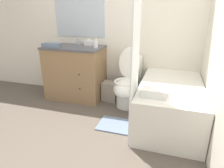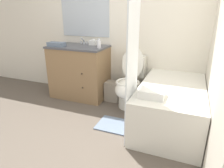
{
  "view_description": "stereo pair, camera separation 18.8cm",
  "coord_description": "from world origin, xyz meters",
  "px_view_note": "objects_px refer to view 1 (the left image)",
  "views": [
    {
      "loc": [
        0.78,
        -1.6,
        1.42
      ],
      "look_at": [
        0.07,
        0.69,
        0.52
      ],
      "focal_mm": 32.0,
      "sensor_mm": 36.0,
      "label": 1
    },
    {
      "loc": [
        0.96,
        -1.54,
        1.42
      ],
      "look_at": [
        0.07,
        0.69,
        0.52
      ],
      "focal_mm": 32.0,
      "sensor_mm": 36.0,
      "label": 2
    }
  ],
  "objects_px": {
    "vanity_cabinet": "(75,72)",
    "tissue_box": "(89,43)",
    "sink_faucet": "(79,42)",
    "bathtub": "(170,104)",
    "soap_dispenser": "(96,44)",
    "hand_towel_folded": "(52,45)",
    "bath_mat": "(118,125)",
    "wastebasket": "(110,91)",
    "bath_towel_folded": "(155,92)",
    "toilet": "(127,84)"
  },
  "relations": [
    {
      "from": "wastebasket",
      "to": "soap_dispenser",
      "type": "relative_size",
      "value": 2.26
    },
    {
      "from": "hand_towel_folded",
      "to": "bathtub",
      "type": "bearing_deg",
      "value": -7.13
    },
    {
      "from": "wastebasket",
      "to": "tissue_box",
      "type": "bearing_deg",
      "value": 160.98
    },
    {
      "from": "sink_faucet",
      "to": "bath_towel_folded",
      "type": "height_order",
      "value": "sink_faucet"
    },
    {
      "from": "sink_faucet",
      "to": "bathtub",
      "type": "bearing_deg",
      "value": -20.87
    },
    {
      "from": "tissue_box",
      "to": "hand_towel_folded",
      "type": "distance_m",
      "value": 0.59
    },
    {
      "from": "hand_towel_folded",
      "to": "tissue_box",
      "type": "bearing_deg",
      "value": 35.19
    },
    {
      "from": "toilet",
      "to": "bathtub",
      "type": "height_order",
      "value": "toilet"
    },
    {
      "from": "vanity_cabinet",
      "to": "sink_faucet",
      "type": "xyz_separation_m",
      "value": [
        -0.0,
        0.19,
        0.46
      ]
    },
    {
      "from": "soap_dispenser",
      "to": "hand_towel_folded",
      "type": "bearing_deg",
      "value": -169.05
    },
    {
      "from": "wastebasket",
      "to": "sink_faucet",
      "type": "bearing_deg",
      "value": 165.1
    },
    {
      "from": "vanity_cabinet",
      "to": "toilet",
      "type": "distance_m",
      "value": 0.91
    },
    {
      "from": "tissue_box",
      "to": "soap_dispenser",
      "type": "xyz_separation_m",
      "value": [
        0.2,
        -0.21,
        0.02
      ]
    },
    {
      "from": "vanity_cabinet",
      "to": "tissue_box",
      "type": "bearing_deg",
      "value": 40.88
    },
    {
      "from": "vanity_cabinet",
      "to": "bathtub",
      "type": "relative_size",
      "value": 0.69
    },
    {
      "from": "toilet",
      "to": "wastebasket",
      "type": "height_order",
      "value": "toilet"
    },
    {
      "from": "toilet",
      "to": "tissue_box",
      "type": "distance_m",
      "value": 0.94
    },
    {
      "from": "hand_towel_folded",
      "to": "bath_mat",
      "type": "bearing_deg",
      "value": -23.19
    },
    {
      "from": "toilet",
      "to": "hand_towel_folded",
      "type": "height_order",
      "value": "hand_towel_folded"
    },
    {
      "from": "toilet",
      "to": "bath_mat",
      "type": "xyz_separation_m",
      "value": [
        0.03,
        -0.61,
        -0.35
      ]
    },
    {
      "from": "tissue_box",
      "to": "hand_towel_folded",
      "type": "relative_size",
      "value": 0.44
    },
    {
      "from": "toilet",
      "to": "bathtub",
      "type": "bearing_deg",
      "value": -26.24
    },
    {
      "from": "vanity_cabinet",
      "to": "tissue_box",
      "type": "xyz_separation_m",
      "value": [
        0.19,
        0.17,
        0.47
      ]
    },
    {
      "from": "vanity_cabinet",
      "to": "bath_towel_folded",
      "type": "height_order",
      "value": "vanity_cabinet"
    },
    {
      "from": "wastebasket",
      "to": "bath_towel_folded",
      "type": "bearing_deg",
      "value": -47.31
    },
    {
      "from": "vanity_cabinet",
      "to": "bath_mat",
      "type": "xyz_separation_m",
      "value": [
        0.94,
        -0.7,
        -0.44
      ]
    },
    {
      "from": "sink_faucet",
      "to": "bath_towel_folded",
      "type": "relative_size",
      "value": 0.53
    },
    {
      "from": "bath_towel_folded",
      "to": "hand_towel_folded",
      "type": "bearing_deg",
      "value": 158.85
    },
    {
      "from": "wastebasket",
      "to": "soap_dispenser",
      "type": "distance_m",
      "value": 0.8
    },
    {
      "from": "wastebasket",
      "to": "bath_mat",
      "type": "bearing_deg",
      "value": -64.71
    },
    {
      "from": "wastebasket",
      "to": "hand_towel_folded",
      "type": "xyz_separation_m",
      "value": [
        -0.88,
        -0.2,
        0.75
      ]
    },
    {
      "from": "bathtub",
      "to": "bath_mat",
      "type": "distance_m",
      "value": 0.73
    },
    {
      "from": "hand_towel_folded",
      "to": "bath_mat",
      "type": "height_order",
      "value": "hand_towel_folded"
    },
    {
      "from": "vanity_cabinet",
      "to": "soap_dispenser",
      "type": "bearing_deg",
      "value": -6.03
    },
    {
      "from": "vanity_cabinet",
      "to": "wastebasket",
      "type": "bearing_deg",
      "value": 2.94
    },
    {
      "from": "vanity_cabinet",
      "to": "bath_towel_folded",
      "type": "bearing_deg",
      "value": -30.71
    },
    {
      "from": "bathtub",
      "to": "soap_dispenser",
      "type": "height_order",
      "value": "soap_dispenser"
    },
    {
      "from": "bathtub",
      "to": "bath_towel_folded",
      "type": "distance_m",
      "value": 0.55
    },
    {
      "from": "toilet",
      "to": "wastebasket",
      "type": "bearing_deg",
      "value": 159.72
    },
    {
      "from": "bathtub",
      "to": "soap_dispenser",
      "type": "xyz_separation_m",
      "value": [
        -1.16,
        0.36,
        0.66
      ]
    },
    {
      "from": "bath_towel_folded",
      "to": "bath_mat",
      "type": "height_order",
      "value": "bath_towel_folded"
    },
    {
      "from": "hand_towel_folded",
      "to": "toilet",
      "type": "bearing_deg",
      "value": 4.22
    },
    {
      "from": "bathtub",
      "to": "tissue_box",
      "type": "height_order",
      "value": "tissue_box"
    },
    {
      "from": "bathtub",
      "to": "hand_towel_folded",
      "type": "distance_m",
      "value": 1.96
    },
    {
      "from": "vanity_cabinet",
      "to": "bath_mat",
      "type": "height_order",
      "value": "vanity_cabinet"
    },
    {
      "from": "toilet",
      "to": "soap_dispenser",
      "type": "bearing_deg",
      "value": 175.17
    },
    {
      "from": "sink_faucet",
      "to": "tissue_box",
      "type": "distance_m",
      "value": 0.2
    },
    {
      "from": "sink_faucet",
      "to": "bath_mat",
      "type": "height_order",
      "value": "sink_faucet"
    },
    {
      "from": "sink_faucet",
      "to": "wastebasket",
      "type": "bearing_deg",
      "value": -14.9
    },
    {
      "from": "sink_faucet",
      "to": "hand_towel_folded",
      "type": "xyz_separation_m",
      "value": [
        -0.29,
        -0.36,
        -0.0
      ]
    }
  ]
}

